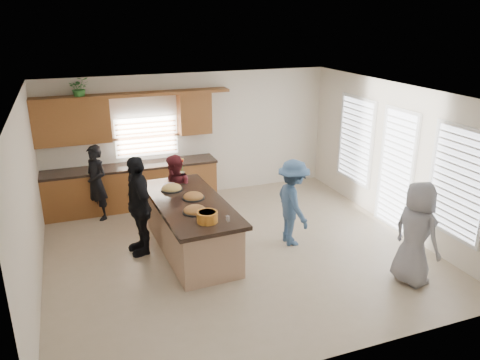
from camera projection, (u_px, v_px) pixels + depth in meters
name	position (u px, v px, depth m)	size (l,w,h in m)	color
floor	(237.00, 250.00, 8.37)	(6.50, 6.50, 0.00)	tan
room_shell	(237.00, 148.00, 7.73)	(6.52, 6.02, 2.81)	silver
back_cabinetry	(128.00, 167.00, 9.99)	(4.08, 0.66, 2.46)	brown
right_wall_glazing	(398.00, 162.00, 8.87)	(0.06, 4.00, 2.25)	white
island	(191.00, 227.00, 8.24)	(1.27, 2.75, 0.95)	tan
platter_front	(195.00, 211.00, 7.61)	(0.41, 0.41, 0.17)	black
platter_mid	(193.00, 197.00, 8.18)	(0.39, 0.39, 0.16)	black
platter_back	(172.00, 188.00, 8.57)	(0.41, 0.41, 0.17)	black
salad_bowl	(207.00, 216.00, 7.23)	(0.33, 0.33, 0.17)	orange
clear_cup	(228.00, 219.00, 7.26)	(0.07, 0.07, 0.10)	white
plate_stack	(170.00, 186.00, 8.73)	(0.25, 0.25, 0.04)	#A584C1
flower_vase	(181.00, 169.00, 8.98)	(0.14, 0.14, 0.44)	silver
potted_plant	(79.00, 88.00, 9.23)	(0.39, 0.34, 0.43)	#337F32
woman_left_back	(96.00, 183.00, 9.45)	(0.57, 0.37, 1.55)	black
woman_left_mid	(175.00, 193.00, 9.03)	(0.72, 0.56, 1.48)	maroon
woman_left_front	(138.00, 205.00, 8.06)	(1.04, 0.43, 1.77)	black
woman_right_back	(293.00, 203.00, 8.40)	(1.03, 0.59, 1.59)	#365377
woman_right_front	(416.00, 234.00, 7.14)	(0.82, 0.53, 1.67)	gray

